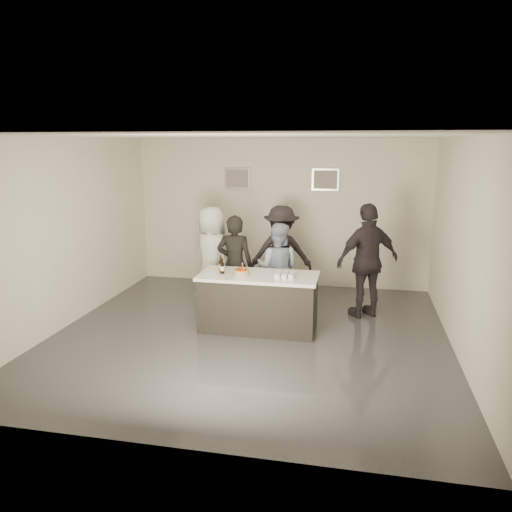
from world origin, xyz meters
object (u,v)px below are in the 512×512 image
bar_counter (258,302)px  person_main_black (235,265)px  person_main_blue (278,268)px  person_guest_right (368,261)px  beer_bottle_b (222,266)px  cake (241,273)px  beer_bottle_a (221,263)px  person_guest_back (281,253)px  person_guest_left (211,256)px

bar_counter → person_main_black: size_ratio=1.08×
person_main_black → person_main_blue: person_main_black is taller
person_main_black → person_guest_right: 2.26m
bar_counter → beer_bottle_b: bearing=-173.8°
cake → person_main_blue: bearing=68.0°
bar_counter → person_guest_right: bearing=30.2°
beer_bottle_b → person_main_black: (0.01, 0.78, -0.17)m
beer_bottle_a → person_guest_back: size_ratio=0.15×
person_main_blue → person_guest_left: size_ratio=0.87×
bar_counter → person_guest_left: bearing=134.8°
cake → person_guest_left: 1.45m
bar_counter → person_main_blue: 1.01m
person_guest_right → person_guest_back: bearing=-54.9°
person_guest_left → person_guest_right: size_ratio=0.93×
cake → person_guest_right: (1.94, 1.05, 0.04)m
beer_bottle_a → beer_bottle_b: bearing=-69.4°
bar_counter → person_guest_left: (-1.10, 1.10, 0.45)m
bar_counter → person_main_blue: (0.15, 0.94, 0.34)m
bar_counter → beer_bottle_b: 0.82m
beer_bottle_b → person_guest_left: 1.28m
cake → person_main_black: size_ratio=0.13×
beer_bottle_b → person_guest_back: 1.87m
person_main_blue → person_guest_back: bearing=-80.5°
person_main_blue → person_guest_right: 1.54m
cake → person_guest_left: person_guest_left is taller
person_main_black → beer_bottle_b: bearing=88.7°
person_main_black → person_main_blue: 0.75m
bar_counter → person_guest_back: (0.10, 1.68, 0.44)m
person_main_blue → person_guest_left: bearing=-2.2°
beer_bottle_b → person_main_blue: 1.26m
beer_bottle_a → person_main_blue: (0.78, 0.84, -0.24)m
bar_counter → person_guest_left: person_guest_left is taller
person_main_blue → beer_bottle_b: bearing=59.4°
beer_bottle_a → beer_bottle_b: same height
beer_bottle_b → person_guest_right: 2.48m
cake → person_guest_back: 1.79m
bar_counter → person_main_blue: size_ratio=1.18×
cake → person_main_blue: size_ratio=0.15×
person_guest_back → person_guest_right: bearing=151.5°
bar_counter → person_guest_back: 1.74m
person_guest_left → cake: bearing=163.8°
person_guest_back → bar_counter: bearing=81.9°
person_guest_left → person_guest_back: 1.32m
bar_counter → person_guest_back: size_ratio=1.04×
beer_bottle_b → person_main_blue: bearing=54.1°
beer_bottle_a → person_guest_right: 2.47m
bar_counter → beer_bottle_a: size_ratio=7.15×
bar_counter → person_main_black: person_main_black is taller
person_guest_left → person_guest_right: person_guest_right is taller
person_main_blue → bar_counter: bearing=85.9°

